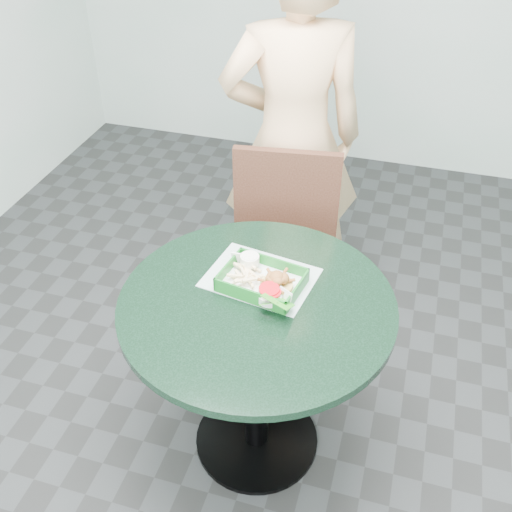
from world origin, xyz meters
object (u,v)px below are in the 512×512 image
(dining_chair, at_px, (279,244))
(diner_person, at_px, (294,109))
(food_basket, at_px, (262,287))
(crab_sandwich, at_px, (278,283))
(sauce_ramekin, at_px, (246,265))
(cafe_table, at_px, (257,341))

(dining_chair, relative_size, diner_person, 0.45)
(dining_chair, height_order, food_basket, dining_chair)
(food_basket, distance_m, crab_sandwich, 0.06)
(food_basket, bearing_deg, crab_sandwich, -2.56)
(dining_chair, bearing_deg, diner_person, 86.81)
(food_basket, relative_size, crab_sandwich, 2.41)
(diner_person, xyz_separation_m, crab_sandwich, (0.16, -0.87, -0.23))
(food_basket, bearing_deg, diner_person, 97.04)
(sauce_ramekin, bearing_deg, crab_sandwich, -24.07)
(cafe_table, relative_size, dining_chair, 1.00)
(cafe_table, bearing_deg, crab_sandwich, 54.58)
(cafe_table, height_order, food_basket, food_basket)
(cafe_table, bearing_deg, sauce_ramekin, 121.32)
(cafe_table, bearing_deg, diner_person, 96.73)
(diner_person, relative_size, sauce_ramekin, 31.00)
(crab_sandwich, xyz_separation_m, sauce_ramekin, (-0.13, 0.06, 0.00))
(crab_sandwich, bearing_deg, food_basket, 177.44)
(cafe_table, xyz_separation_m, crab_sandwich, (0.05, 0.07, 0.22))
(dining_chair, xyz_separation_m, crab_sandwich, (0.14, -0.56, 0.27))
(diner_person, height_order, crab_sandwich, diner_person)
(dining_chair, distance_m, diner_person, 0.58)
(diner_person, distance_m, sauce_ramekin, 0.84)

